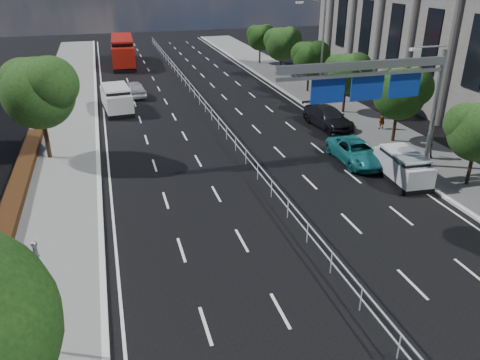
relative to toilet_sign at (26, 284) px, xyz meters
name	(u,v)px	position (x,y,z in m)	size (l,w,h in m)	color
ground	(349,297)	(10.95, 0.00, -2.94)	(160.00, 160.00, 0.00)	black
sidewalk_near	(25,360)	(-0.55, 0.00, -2.87)	(5.00, 140.00, 0.14)	slate
kerb_near	(105,344)	(1.95, 0.00, -2.87)	(0.25, 140.00, 0.15)	silver
median_fence	(213,116)	(10.95, 22.50, -2.42)	(0.05, 85.00, 1.02)	silver
toilet_sign	(26,284)	(0.00, 0.00, 0.00)	(1.62, 0.18, 4.34)	gray
overhead_gantry	(381,82)	(17.69, 10.05, 2.66)	(10.24, 0.38, 7.45)	gray
streetlight_far	(320,44)	(21.46, 26.00, 2.27)	(2.78, 2.40, 9.00)	gray
civic_hall	(480,31)	(34.67, 22.00, 3.33)	(14.40, 36.00, 14.35)	slate
near_tree_back	(39,89)	(-0.99, 17.97, 1.67)	(4.84, 4.51, 6.69)	black
far_tree_c	(480,129)	(22.20, 6.98, 0.48)	(3.52, 3.28, 4.94)	black
far_tree_d	(400,91)	(22.20, 14.48, 0.74)	(3.85, 3.59, 5.34)	black
far_tree_e	(347,71)	(22.20, 21.98, 0.61)	(3.63, 3.38, 5.13)	black
far_tree_f	(310,56)	(22.20, 29.48, 0.55)	(3.52, 3.28, 5.02)	black
far_tree_g	(282,42)	(22.20, 36.98, 0.81)	(3.96, 3.69, 5.45)	black
far_tree_h	(260,36)	(22.20, 44.48, 0.48)	(3.41, 3.18, 4.91)	black
white_minivan	(117,99)	(3.75, 27.98, -1.87)	(2.60, 5.19, 2.18)	black
red_bus	(123,50)	(5.59, 49.20, -1.19)	(3.13, 11.34, 3.36)	black
near_car_silver	(134,89)	(5.54, 32.70, -2.20)	(1.75, 4.34, 1.48)	#A6A9AD
near_car_dark	(124,52)	(5.87, 53.77, -2.23)	(1.52, 4.36, 1.44)	black
silver_minivan	(403,167)	(19.05, 8.79, -2.10)	(2.07, 4.27, 1.72)	black
parked_car_teal	(356,152)	(17.82, 12.00, -2.25)	(2.30, 4.99, 1.39)	#196F72
parked_car_dark	(328,117)	(19.25, 19.00, -2.18)	(2.15, 5.29, 1.53)	black
pedestrian_a	(382,118)	(22.80, 17.12, -1.99)	(0.59, 0.39, 1.62)	gray
pedestrian_b	(427,143)	(22.39, 11.14, -1.85)	(0.92, 0.72, 1.90)	gray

